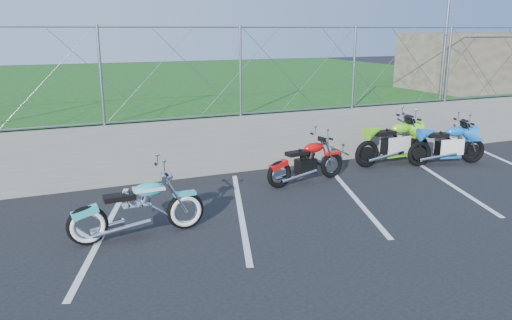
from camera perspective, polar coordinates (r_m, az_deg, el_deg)
name	(u,v)px	position (r m, az deg, el deg)	size (l,w,h in m)	color
ground	(263,230)	(8.28, 0.76, -8.05)	(90.00, 90.00, 0.00)	black
retaining_wall	(199,147)	(11.22, -6.49, 1.45)	(30.00, 0.22, 1.30)	slate
grass_field	(127,95)	(20.87, -14.55, 7.20)	(30.00, 20.00, 1.30)	#174C14
stone_building	(485,61)	(18.48, 24.70, 10.27)	(5.00, 3.00, 1.80)	brown
chain_link_fence	(197,73)	(10.96, -6.74, 9.88)	(28.00, 0.03, 2.00)	gray
sign_pole	(445,45)	(14.99, 20.78, 12.23)	(0.08, 0.08, 3.00)	gray
parking_lines	(299,202)	(9.61, 4.91, -4.80)	(18.29, 4.31, 0.01)	silver
cruiser_turquoise	(140,211)	(8.12, -13.17, -5.65)	(2.17, 0.69, 1.08)	black
naked_orange	(307,163)	(10.72, 5.89, -0.39)	(1.98, 0.67, 0.99)	black
sportbike_green	(394,144)	(12.62, 15.52, 1.76)	(2.21, 0.79, 1.14)	black
sportbike_blue	(448,146)	(12.98, 21.10, 1.50)	(2.04, 0.72, 1.07)	black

